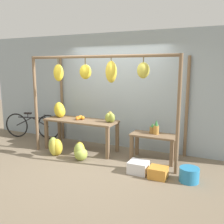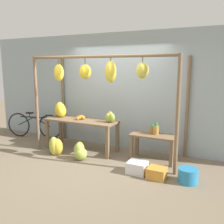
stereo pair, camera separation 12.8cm
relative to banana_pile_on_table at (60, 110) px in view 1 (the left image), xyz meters
The scene contains 15 objects.
ground_plane 1.78m from the banana_pile_on_table, 28.23° to the right, with size 20.00×20.00×0.00m, color #756651.
shop_wall_back 1.56m from the banana_pile_on_table, 24.78° to the left, with size 8.00×0.08×2.80m.
stall_awning 1.56m from the banana_pile_on_table, 13.18° to the right, with size 3.38×1.17×2.23m.
display_table_main 0.73m from the banana_pile_on_table, ahead, with size 1.76×0.62×0.75m.
display_table_side 2.47m from the banana_pile_on_table, ahead, with size 0.96×0.45×0.57m.
banana_pile_on_table is the anchor object (origin of this frame).
orange_pile 0.65m from the banana_pile_on_table, ahead, with size 0.22×0.22×0.09m.
pineapple_cluster 2.43m from the banana_pile_on_table, ahead, with size 0.21×0.16×0.31m.
banana_pile_ground_left 1.01m from the banana_pile_on_table, 63.71° to the right, with size 0.42×0.33×0.41m.
banana_pile_ground_right 1.40m from the banana_pile_on_table, 33.60° to the right, with size 0.39×0.38×0.39m.
fruit_crate_white 2.59m from the banana_pile_on_table, 17.73° to the right, with size 0.36×0.33×0.22m.
blue_bucket 3.45m from the banana_pile_on_table, 12.64° to the right, with size 0.34×0.34×0.26m.
parked_bicycle 1.28m from the banana_pile_on_table, 168.61° to the left, with size 1.64×0.40×0.73m.
papaya_pile 1.42m from the banana_pile_on_table, ahead, with size 0.26×0.22×0.25m.
fruit_crate_purple 2.97m from the banana_pile_on_table, 16.46° to the right, with size 0.33×0.29×0.20m.
Camera 1 is at (2.42, -4.30, 2.00)m, focal length 40.00 mm.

